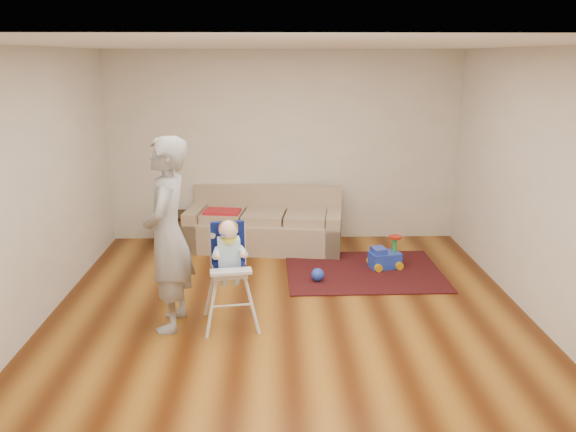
{
  "coord_description": "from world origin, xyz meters",
  "views": [
    {
      "loc": [
        -0.15,
        -5.22,
        2.6
      ],
      "look_at": [
        0.0,
        0.4,
        1.0
      ],
      "focal_mm": 35.0,
      "sensor_mm": 36.0,
      "label": 1
    }
  ],
  "objects_px": {
    "ride_on_toy": "(385,252)",
    "toy_ball": "(318,275)",
    "high_chair": "(230,275)",
    "sofa": "(264,219)",
    "side_table": "(175,230)",
    "adult": "(168,235)"
  },
  "relations": [
    {
      "from": "sofa",
      "to": "high_chair",
      "type": "distance_m",
      "value": 2.38
    },
    {
      "from": "ride_on_toy",
      "to": "toy_ball",
      "type": "bearing_deg",
      "value": -167.81
    },
    {
      "from": "sofa",
      "to": "high_chair",
      "type": "relative_size",
      "value": 2.03
    },
    {
      "from": "side_table",
      "to": "adult",
      "type": "height_order",
      "value": "adult"
    },
    {
      "from": "side_table",
      "to": "high_chair",
      "type": "height_order",
      "value": "high_chair"
    },
    {
      "from": "high_chair",
      "to": "adult",
      "type": "bearing_deg",
      "value": 172.86
    },
    {
      "from": "high_chair",
      "to": "sofa",
      "type": "bearing_deg",
      "value": 74.36
    },
    {
      "from": "adult",
      "to": "sofa",
      "type": "bearing_deg",
      "value": 162.08
    },
    {
      "from": "toy_ball",
      "to": "adult",
      "type": "relative_size",
      "value": 0.08
    },
    {
      "from": "side_table",
      "to": "ride_on_toy",
      "type": "bearing_deg",
      "value": -19.1
    },
    {
      "from": "sofa",
      "to": "high_chair",
      "type": "bearing_deg",
      "value": -89.57
    },
    {
      "from": "ride_on_toy",
      "to": "high_chair",
      "type": "distance_m",
      "value": 2.4
    },
    {
      "from": "ride_on_toy",
      "to": "toy_ball",
      "type": "distance_m",
      "value": 0.99
    },
    {
      "from": "ride_on_toy",
      "to": "adult",
      "type": "bearing_deg",
      "value": -161.6
    },
    {
      "from": "sofa",
      "to": "toy_ball",
      "type": "height_order",
      "value": "sofa"
    },
    {
      "from": "sofa",
      "to": "adult",
      "type": "xyz_separation_m",
      "value": [
        -0.89,
        -2.37,
        0.54
      ]
    },
    {
      "from": "sofa",
      "to": "side_table",
      "type": "bearing_deg",
      "value": -177.43
    },
    {
      "from": "sofa",
      "to": "side_table",
      "type": "distance_m",
      "value": 1.29
    },
    {
      "from": "side_table",
      "to": "ride_on_toy",
      "type": "xyz_separation_m",
      "value": [
        2.82,
        -0.98,
        -0.01
      ]
    },
    {
      "from": "ride_on_toy",
      "to": "adult",
      "type": "relative_size",
      "value": 0.22
    },
    {
      "from": "ride_on_toy",
      "to": "toy_ball",
      "type": "relative_size",
      "value": 2.64
    },
    {
      "from": "ride_on_toy",
      "to": "high_chair",
      "type": "bearing_deg",
      "value": -154.41
    }
  ]
}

